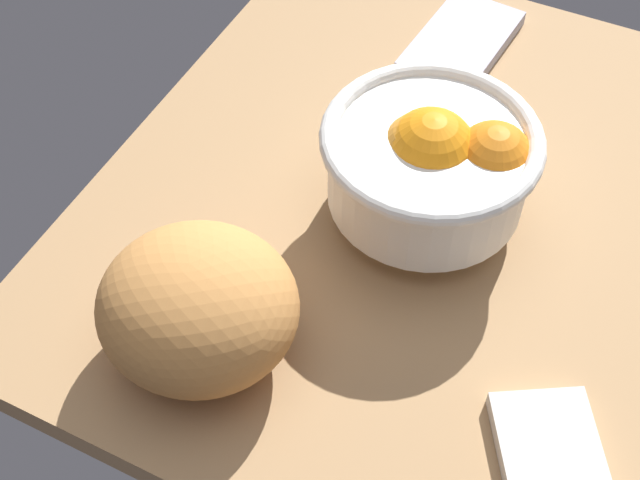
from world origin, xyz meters
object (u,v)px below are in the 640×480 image
fruit_bowl (433,163)px  napkin_folded (554,471)px  napkin_spare (461,42)px  bread_loaf (198,307)px

fruit_bowl → napkin_folded: bearing=42.4°
fruit_bowl → napkin_spare: (-23.70, -5.34, -5.99)cm
napkin_folded → napkin_spare: size_ratio=0.84×
napkin_folded → napkin_spare: same height
bread_loaf → napkin_spare: (-44.79, 5.55, -4.84)cm
fruit_bowl → napkin_folded: (19.41, 17.72, -6.04)cm
fruit_bowl → napkin_folded: size_ratio=1.50×
bread_loaf → napkin_folded: 29.07cm
fruit_bowl → napkin_spare: bearing=-167.3°
fruit_bowl → napkin_spare: size_ratio=1.26×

